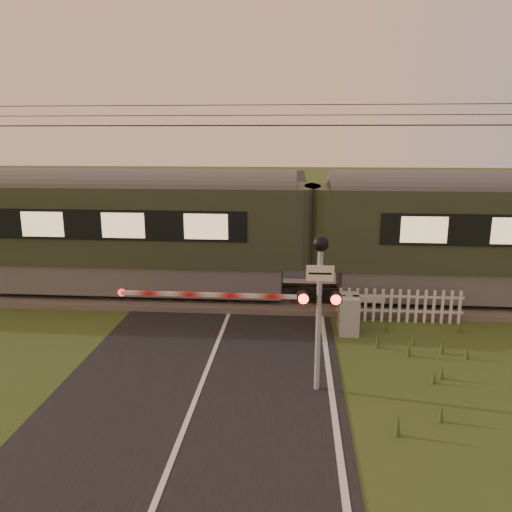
# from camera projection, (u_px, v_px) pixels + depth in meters

# --- Properties ---
(ground) EXTENTS (160.00, 160.00, 0.00)m
(ground) POSITION_uv_depth(u_px,v_px,m) (197.00, 396.00, 10.21)
(ground) COLOR #394A1C
(ground) RESTS_ON ground
(road) EXTENTS (6.00, 140.00, 0.03)m
(road) POSITION_uv_depth(u_px,v_px,m) (196.00, 401.00, 9.98)
(road) COLOR black
(road) RESTS_ON ground
(track_bed) EXTENTS (140.00, 3.40, 0.39)m
(track_bed) POSITION_uv_depth(u_px,v_px,m) (236.00, 295.00, 16.50)
(track_bed) COLOR #47423D
(track_bed) RESTS_ON ground
(overhead_wires) EXTENTS (120.00, 0.62, 0.62)m
(overhead_wires) POSITION_uv_depth(u_px,v_px,m) (234.00, 118.00, 15.18)
(overhead_wires) COLOR black
(overhead_wires) RESTS_ON ground
(train) EXTENTS (41.29, 2.85, 3.84)m
(train) POSITION_uv_depth(u_px,v_px,m) (311.00, 233.00, 15.80)
(train) COLOR slate
(train) RESTS_ON ground
(boom_gate) EXTENTS (7.29, 0.80, 1.07)m
(boom_gate) POSITION_uv_depth(u_px,v_px,m) (334.00, 311.00, 13.44)
(boom_gate) COLOR gray
(boom_gate) RESTS_ON ground
(crossing_signal) EXTENTS (0.84, 0.35, 3.29)m
(crossing_signal) POSITION_uv_depth(u_px,v_px,m) (320.00, 286.00, 9.94)
(crossing_signal) COLOR gray
(crossing_signal) RESTS_ON ground
(picket_fence) EXTENTS (3.57, 0.08, 0.97)m
(picket_fence) POSITION_uv_depth(u_px,v_px,m) (399.00, 306.00, 14.17)
(picket_fence) COLOR silver
(picket_fence) RESTS_ON ground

